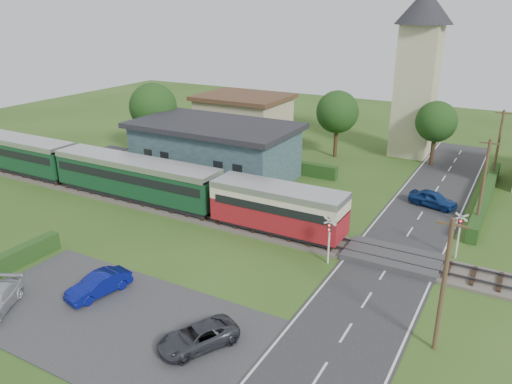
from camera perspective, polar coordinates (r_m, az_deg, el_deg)
The scene contains 27 objects.
ground at distance 36.17m, azimuth -1.07°, elevation -5.47°, with size 120.00×120.00×0.00m, color #2D4C19.
railway_track at distance 37.69m, azimuth 0.46°, elevation -4.15°, with size 76.00×3.20×0.49m.
road at distance 32.84m, azimuth 14.38°, elevation -9.01°, with size 6.00×70.00×0.05m, color #28282B.
car_park at distance 28.81m, azimuth -16.27°, elevation -13.73°, with size 17.00×9.00×0.08m, color #333335.
crossing_deck at distance 34.47m, azimuth 15.31°, elevation -7.23°, with size 6.20×3.40×0.45m, color #333335.
platform at distance 45.26m, azimuth -8.72°, elevation 0.10°, with size 30.00×3.00×0.45m, color gray.
equipment_hut at distance 49.90m, azimuth -16.13°, elevation 3.31°, with size 2.30×2.30×2.55m.
station_building at distance 48.95m, azimuth -4.74°, elevation 4.89°, with size 16.00×9.00×5.30m.
train at distance 45.79m, azimuth -16.55°, elevation 2.29°, with size 43.20×2.90×3.40m.
church_tower at distance 57.46m, azimuth 18.14°, elevation 13.96°, with size 6.00×6.00×17.60m.
house_west at distance 63.02m, azimuth -1.43°, elevation 8.60°, with size 10.80×8.80×5.50m.
hedge_roadside at distance 46.65m, azimuth 24.75°, elevation -0.50°, with size 0.80×18.00×1.20m, color #193814.
hedge_station at distance 53.16m, azimuth -1.98°, elevation 3.93°, with size 22.00×0.80×1.30m, color #193814.
tree_a at distance 56.61m, azimuth -11.67°, elevation 9.48°, with size 5.20×5.20×8.00m.
tree_b at distance 55.33m, azimuth 9.28°, elevation 9.00°, with size 4.60×4.60×7.34m.
tree_c at distance 54.85m, azimuth 19.91°, elevation 7.56°, with size 4.20×4.20×6.78m.
utility_pole_b at distance 25.31m, azimuth 20.64°, elevation -9.86°, with size 1.40×0.22×7.00m.
utility_pole_c at distance 40.01m, azimuth 24.52°, elevation 0.83°, with size 1.40×0.22×7.00m.
utility_pole_d at distance 51.55m, azimuth 25.93°, elevation 4.75°, with size 1.40×0.22×7.00m.
crossing_signal_near at distance 32.44m, azimuth 8.38°, elevation -4.71°, with size 0.84×0.28×3.28m.
crossing_signal_far at distance 35.32m, azimuth 22.24°, elevation -3.94°, with size 0.84×0.28×3.28m.
streetlamp_west at distance 62.84m, azimuth -9.36°, elevation 8.53°, with size 0.30×0.30×5.15m.
car_on_road at distance 44.14m, azimuth 19.58°, elevation -0.75°, with size 1.58×3.93×1.34m, color navy.
car_park_blue at distance 30.75m, azimuth -17.53°, elevation -10.05°, with size 1.34×3.84×1.26m, color navy.
car_park_dark at distance 25.60m, azimuth -6.67°, elevation -16.12°, with size 1.87×4.06×1.13m, color #30323A.
pedestrian_near at distance 41.59m, azimuth -2.23°, elevation 0.01°, with size 0.60×0.40×1.65m, color gray.
pedestrian_far at distance 47.28m, azimuth -13.35°, elevation 2.09°, with size 0.86×0.67×1.76m, color gray.
Camera 1 is at (16.45, -28.02, 15.89)m, focal length 35.00 mm.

